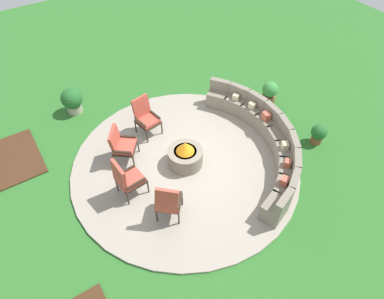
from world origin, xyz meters
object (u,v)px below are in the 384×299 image
Objects in this scene: curved_stone_bench at (264,139)px; potted_plant_2 at (72,100)px; lounge_chair_back_left at (126,178)px; lounge_chair_back_right at (168,201)px; lounge_chair_front_left at (145,116)px; lounge_chair_front_right at (121,144)px; potted_plant_1 at (270,92)px; fire_pit at (185,155)px; potted_plant_0 at (319,134)px.

curved_stone_bench reaches higher than potted_plant_2.
lounge_chair_back_left reaches higher than lounge_chair_back_right.
lounge_chair_front_left is 1.08× the size of lounge_chair_front_right.
lounge_chair_back_right is 1.67× the size of potted_plant_1.
lounge_chair_back_left is at bearing 0.78° from potted_plant_2.
fire_pit is 2.12m from curved_stone_bench.
lounge_chair_front_left reaches higher than potted_plant_0.
lounge_chair_front_right is 1.71× the size of potted_plant_0.
lounge_chair_back_right is 1.94× the size of potted_plant_0.
lounge_chair_front_left is at bearing -170.33° from fire_pit.
curved_stone_bench reaches higher than potted_plant_0.
lounge_chair_back_right is (1.14, -1.14, 0.29)m from fire_pit.
potted_plant_1 is 0.86× the size of potted_plant_2.
potted_plant_2 is (-4.84, -5.10, 0.10)m from potted_plant_0.
potted_plant_2 is at bearing 136.74° from lounge_chair_back_right.
curved_stone_bench is 2.11m from potted_plant_1.
lounge_chair_front_left is 1.84× the size of potted_plant_0.
potted_plant_0 is at bearing 133.00° from lounge_chair_front_left.
potted_plant_1 is (-1.94, 4.68, -0.27)m from lounge_chair_back_right.
lounge_chair_front_left is at bearing -101.61° from potted_plant_1.
lounge_chair_front_right reaches higher than potted_plant_2.
lounge_chair_front_right is at bearing -115.71° from potted_plant_0.
curved_stone_bench is 4.46× the size of lounge_chair_front_right.
lounge_chair_front_left is 2.44m from potted_plant_2.
fire_pit is 0.88× the size of lounge_chair_front_right.
potted_plant_0 is at bearing 69.91° from fire_pit.
potted_plant_1 is (0.19, 4.79, -0.23)m from lounge_chair_front_right.
lounge_chair_back_left is at bearing 41.76° from lounge_chair_front_left.
potted_plant_0 is (1.17, 5.05, -0.31)m from lounge_chair_back_left.
potted_plant_1 is (-1.45, 1.53, -0.02)m from curved_stone_bench.
potted_plant_1 is at bearing 177.06° from potted_plant_0.
fire_pit reaches higher than potted_plant_0.
potted_plant_1 reaches higher than potted_plant_0.
lounge_chair_back_left is (1.09, -0.37, 0.04)m from lounge_chair_front_right.
lounge_chair_front_right is 2.14m from lounge_chair_back_right.
potted_plant_2 is (-3.67, -0.05, -0.20)m from lounge_chair_back_left.
lounge_chair_back_left is 1.47× the size of potted_plant_2.
lounge_chair_back_right is at bearing -81.21° from curved_stone_bench.
lounge_chair_back_left reaches higher than lounge_chair_front_right.
lounge_chair_back_left is at bearing -80.17° from potted_plant_1.
lounge_chair_back_right is at bearing 62.80° from lounge_chair_front_left.
potted_plant_0 is 0.86× the size of potted_plant_1.
lounge_chair_back_right is at bearing -67.47° from potted_plant_1.
fire_pit is 1.29× the size of potted_plant_1.
lounge_chair_back_right is 4.76m from potted_plant_2.
lounge_chair_front_right is 5.20m from potted_plant_0.
potted_plant_2 is at bearing -118.12° from potted_plant_1.
potted_plant_0 is (1.26, 3.43, -0.02)m from fire_pit.
lounge_chair_back_left is 5.24m from potted_plant_1.
fire_pit is 0.20× the size of curved_stone_bench.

